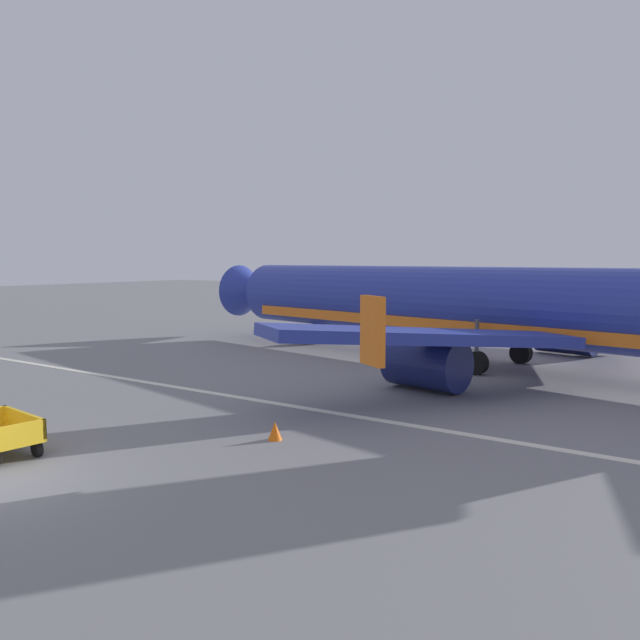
% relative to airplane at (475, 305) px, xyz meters
% --- Properties ---
extents(apron_stripe, '(120.00, 0.36, 0.01)m').
position_rel_airplane_xyz_m(apron_stripe, '(-3.49, -12.34, -3.05)').
color(apron_stripe, silver).
rests_on(apron_stripe, ground).
extents(airplane, '(37.52, 30.30, 11.34)m').
position_rel_airplane_xyz_m(airplane, '(0.00, 0.00, 0.00)').
color(airplane, '#28389E').
rests_on(airplane, ground).
extents(baggage_cart_third_in_row, '(3.61, 1.66, 1.07)m').
position_rel_airplane_xyz_m(baggage_cart_third_in_row, '(-5.55, -21.43, -2.45)').
color(baggage_cart_third_in_row, gold).
rests_on(baggage_cart_third_in_row, ground).
extents(traffic_cone_near_plane, '(0.42, 0.42, 0.56)m').
position_rel_airplane_xyz_m(traffic_cone_near_plane, '(-0.14, -16.08, -2.78)').
color(traffic_cone_near_plane, orange).
rests_on(traffic_cone_near_plane, ground).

